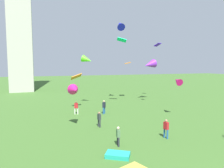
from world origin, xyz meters
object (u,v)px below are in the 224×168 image
(person_4, at_px, (99,118))
(kite_flying_9, at_px, (153,62))
(person_1, at_px, (166,128))
(kite_flying_6, at_px, (122,40))
(person_5, at_px, (76,107))
(kite_flying_10, at_px, (120,25))
(kite_flying_3, at_px, (87,60))
(kite_flying_8, at_px, (74,90))
(kite_bundle_0, at_px, (118,155))
(kite_flying_4, at_px, (76,77))
(person_2, at_px, (104,106))
(kite_flying_1, at_px, (177,81))
(kite_flying_7, at_px, (149,65))
(kite_flying_2, at_px, (158,45))
(kite_flying_0, at_px, (128,63))
(person_3, at_px, (118,135))

(person_4, relative_size, kite_flying_9, 1.51)
(person_1, bearing_deg, kite_flying_6, -16.09)
(person_5, height_order, kite_flying_10, kite_flying_10)
(kite_flying_3, relative_size, kite_flying_10, 0.86)
(kite_flying_8, distance_m, kite_bundle_0, 8.50)
(kite_flying_4, height_order, kite_flying_6, kite_flying_6)
(person_4, bearing_deg, kite_flying_8, 74.09)
(kite_flying_9, bearing_deg, person_2, 105.53)
(kite_flying_1, height_order, kite_flying_7, kite_flying_7)
(kite_flying_4, xyz_separation_m, kite_flying_9, (17.00, 6.74, 2.37))
(kite_flying_2, height_order, kite_bundle_0, kite_flying_2)
(person_5, xyz_separation_m, kite_flying_10, (8.82, 6.03, 12.36))
(person_5, height_order, kite_flying_3, kite_flying_3)
(kite_flying_2, bearing_deg, kite_flying_0, -4.87)
(kite_flying_4, bearing_deg, kite_flying_10, 14.43)
(person_1, bearing_deg, person_4, 33.10)
(person_4, height_order, kite_bundle_0, person_4)
(person_1, xyz_separation_m, kite_flying_8, (-7.16, 5.42, 3.05))
(kite_flying_0, bearing_deg, kite_flying_3, 133.42)
(kite_flying_1, distance_m, kite_flying_2, 8.26)
(person_2, xyz_separation_m, kite_flying_6, (4.30, 4.12, 9.42))
(kite_flying_9, bearing_deg, kite_flying_7, 119.97)
(person_5, relative_size, kite_flying_2, 1.56)
(person_3, distance_m, kite_bundle_0, 2.12)
(person_4, bearing_deg, kite_flying_9, -56.82)
(person_1, relative_size, person_3, 1.07)
(person_3, distance_m, kite_flying_7, 22.48)
(person_1, distance_m, kite_flying_10, 21.73)
(kite_flying_6, bearing_deg, kite_flying_9, 52.07)
(kite_bundle_0, bearing_deg, kite_flying_7, 53.94)
(kite_flying_8, bearing_deg, person_2, 44.63)
(person_3, distance_m, kite_flying_4, 15.16)
(person_5, distance_m, kite_flying_3, 8.63)
(kite_flying_2, height_order, kite_flying_4, kite_flying_2)
(kite_flying_3, relative_size, kite_flying_7, 0.77)
(kite_flying_8, relative_size, kite_flying_10, 0.65)
(person_2, relative_size, kite_flying_7, 0.66)
(kite_flying_1, bearing_deg, kite_flying_10, -64.27)
(kite_flying_6, bearing_deg, kite_flying_4, -160.67)
(person_5, bearing_deg, kite_flying_3, 82.00)
(kite_flying_7, bearing_deg, kite_flying_4, -92.04)
(person_3, relative_size, kite_flying_4, 1.01)
(kite_flying_10, xyz_separation_m, kite_bundle_0, (-8.35, -19.57, -13.19))
(kite_flying_2, height_order, kite_flying_10, kite_flying_10)
(kite_flying_8, bearing_deg, person_4, -6.88)
(person_5, height_order, kite_flying_0, kite_flying_0)
(kite_flying_0, bearing_deg, kite_flying_10, 156.27)
(person_5, bearing_deg, person_1, -42.63)
(kite_flying_1, xyz_separation_m, kite_flying_3, (-9.12, 10.55, 2.84))
(person_2, distance_m, kite_flying_4, 6.24)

